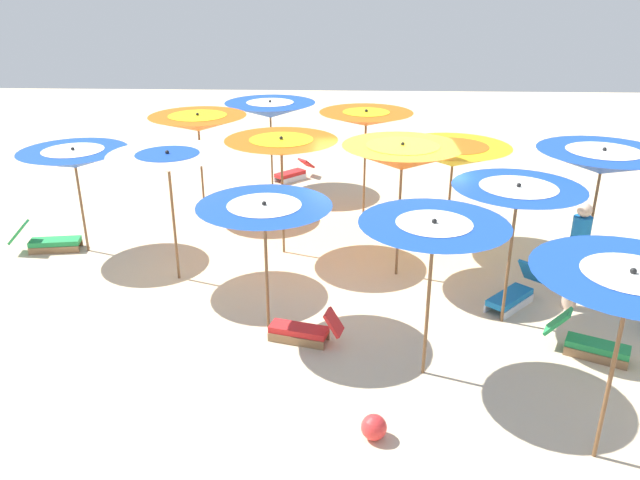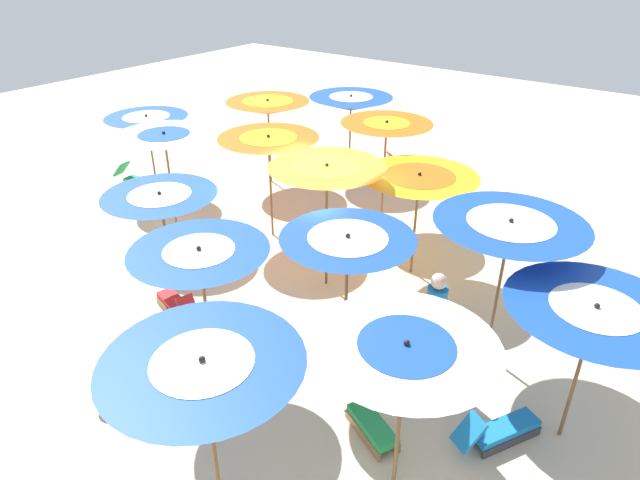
% 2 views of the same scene
% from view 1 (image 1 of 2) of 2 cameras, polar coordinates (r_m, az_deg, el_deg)
% --- Properties ---
extents(ground, '(40.53, 40.53, 0.04)m').
position_cam_1_polar(ground, '(11.90, 5.42, -3.44)').
color(ground, beige).
extents(beach_umbrella_0, '(2.07, 2.07, 2.17)m').
position_cam_1_polar(beach_umbrella_0, '(13.19, -21.28, 6.85)').
color(beach_umbrella_0, brown).
rests_on(beach_umbrella_0, ground).
extents(beach_umbrella_1, '(2.07, 2.07, 2.44)m').
position_cam_1_polar(beach_umbrella_1, '(11.31, -13.53, 6.81)').
color(beach_umbrella_1, brown).
rests_on(beach_umbrella_1, ground).
extents(beach_umbrella_2, '(2.04, 2.04, 2.13)m').
position_cam_1_polar(beach_umbrella_2, '(9.48, -5.02, 2.22)').
color(beach_umbrella_2, brown).
rests_on(beach_umbrella_2, ground).
extents(beach_umbrella_3, '(1.96, 1.96, 2.35)m').
position_cam_1_polar(beach_umbrella_3, '(8.31, 10.16, 0.34)').
color(beach_umbrella_3, brown).
rests_on(beach_umbrella_3, ground).
extents(beach_umbrella_4, '(2.08, 2.08, 2.45)m').
position_cam_1_polar(beach_umbrella_4, '(7.37, 26.07, -4.19)').
color(beach_umbrella_4, brown).
rests_on(beach_umbrella_4, ground).
extents(beach_umbrella_5, '(2.22, 2.22, 2.34)m').
position_cam_1_polar(beach_umbrella_5, '(14.85, -10.94, 10.32)').
color(beach_umbrella_5, brown).
rests_on(beach_umbrella_5, ground).
extents(beach_umbrella_6, '(2.17, 2.17, 2.40)m').
position_cam_1_polar(beach_umbrella_6, '(12.19, -3.50, 8.35)').
color(beach_umbrella_6, brown).
rests_on(beach_umbrella_6, ground).
extents(beach_umbrella_7, '(2.13, 2.13, 2.54)m').
position_cam_1_polar(beach_umbrella_7, '(11.25, 7.41, 7.42)').
color(beach_umbrella_7, brown).
rests_on(beach_umbrella_7, ground).
extents(beach_umbrella_8, '(1.98, 1.98, 2.36)m').
position_cam_1_polar(beach_umbrella_8, '(9.98, 17.35, 3.66)').
color(beach_umbrella_8, brown).
rests_on(beach_umbrella_8, ground).
extents(beach_umbrella_10, '(2.29, 2.29, 2.31)m').
position_cam_1_polar(beach_umbrella_10, '(16.33, -4.51, 11.62)').
color(beach_umbrella_10, brown).
rests_on(beach_umbrella_10, ground).
extents(beach_umbrella_11, '(2.06, 2.06, 2.51)m').
position_cam_1_polar(beach_umbrella_11, '(14.13, 4.17, 10.83)').
color(beach_umbrella_11, brown).
rests_on(beach_umbrella_11, ground).
extents(beach_umbrella_12, '(2.25, 2.25, 2.19)m').
position_cam_1_polar(beach_umbrella_12, '(12.84, 11.90, 7.46)').
color(beach_umbrella_12, brown).
rests_on(beach_umbrella_12, ground).
extents(beach_umbrella_13, '(2.22, 2.22, 2.53)m').
position_cam_1_polar(beach_umbrella_13, '(11.89, 24.09, 6.44)').
color(beach_umbrella_13, brown).
rests_on(beach_umbrella_13, ground).
extents(lounger_0, '(1.40, 0.58, 0.64)m').
position_cam_1_polar(lounger_0, '(14.01, -23.23, -0.08)').
color(lounger_0, olive).
rests_on(lounger_0, ground).
extents(lounger_2, '(1.10, 1.12, 0.52)m').
position_cam_1_polar(lounger_2, '(17.43, -2.48, 6.07)').
color(lounger_2, silver).
rests_on(lounger_2, ground).
extents(lounger_3, '(1.23, 0.83, 0.66)m').
position_cam_1_polar(lounger_3, '(10.26, 23.17, -8.52)').
color(lounger_3, olive).
rests_on(lounger_3, ground).
extents(lounger_4, '(1.17, 1.20, 0.68)m').
position_cam_1_polar(lounger_4, '(11.29, 17.03, -4.63)').
color(lounger_4, silver).
rests_on(lounger_4, ground).
extents(lounger_5, '(1.19, 0.60, 0.60)m').
position_cam_1_polar(lounger_5, '(9.79, -1.48, -8.11)').
color(lounger_5, olive).
rests_on(lounger_5, ground).
extents(beachgoer_1, '(0.30, 0.30, 1.88)m').
position_cam_1_polar(beachgoer_1, '(11.20, 22.16, -1.14)').
color(beachgoer_1, beige).
rests_on(beachgoer_1, ground).
extents(beach_ball, '(0.32, 0.32, 0.32)m').
position_cam_1_polar(beach_ball, '(8.03, 4.88, -16.46)').
color(beach_ball, red).
rests_on(beach_ball, ground).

